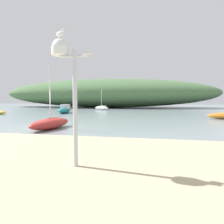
% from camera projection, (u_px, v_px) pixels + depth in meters
% --- Properties ---
extents(ground_plane, '(120.00, 120.00, 0.00)m').
position_uv_depth(ground_plane, '(46.00, 128.00, 13.87)').
color(ground_plane, gray).
extents(distant_hill, '(50.18, 15.36, 6.51)m').
position_uv_depth(distant_hill, '(106.00, 93.00, 46.77)').
color(distant_hill, '#517547').
rests_on(distant_hill, ground).
extents(mast_structure, '(1.14, 0.46, 3.36)m').
position_uv_depth(mast_structure, '(66.00, 64.00, 5.23)').
color(mast_structure, silver).
rests_on(mast_structure, beach_sand).
extents(seagull_on_radar, '(0.33, 0.17, 0.23)m').
position_uv_depth(seagull_on_radar, '(60.00, 33.00, 5.20)').
color(seagull_on_radar, orange).
rests_on(seagull_on_radar, mast_structure).
extents(motorboat_centre_water, '(1.63, 3.77, 1.21)m').
position_uv_depth(motorboat_centre_water, '(64.00, 110.00, 27.64)').
color(motorboat_centre_water, teal).
rests_on(motorboat_centre_water, ground).
extents(sailboat_far_right, '(1.77, 3.87, 4.18)m').
position_uv_depth(sailboat_far_right, '(50.00, 123.00, 13.23)').
color(sailboat_far_right, '#B72D28').
rests_on(sailboat_far_right, ground).
extents(sailboat_far_left, '(3.12, 2.37, 3.73)m').
position_uv_depth(sailboat_far_left, '(102.00, 108.00, 35.20)').
color(sailboat_far_left, white).
rests_on(sailboat_far_left, ground).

